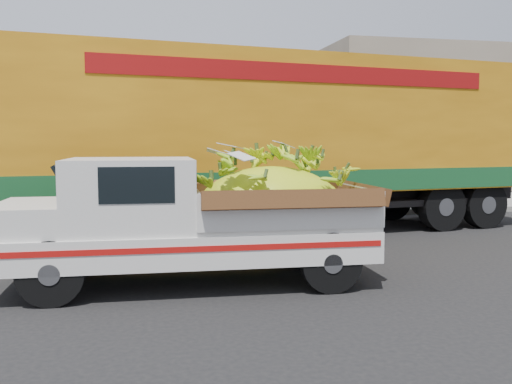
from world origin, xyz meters
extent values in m
plane|color=black|center=(0.00, 0.00, 0.00)|extent=(100.00, 100.00, 0.00)
cube|color=gray|center=(0.00, 6.35, 0.07)|extent=(60.00, 0.25, 0.15)
cube|color=gray|center=(0.00, 8.45, 0.07)|extent=(60.00, 4.00, 0.14)
cube|color=gray|center=(14.00, 15.35, 3.00)|extent=(14.00, 6.00, 6.00)
cylinder|color=black|center=(-2.00, -0.99, 0.41)|extent=(0.82, 0.26, 0.82)
cylinder|color=black|center=(-1.95, 0.58, 0.41)|extent=(0.82, 0.26, 0.82)
cylinder|color=black|center=(1.55, -1.10, 0.41)|extent=(0.82, 0.26, 0.82)
cylinder|color=black|center=(1.60, 0.47, 0.41)|extent=(0.82, 0.26, 0.82)
cube|color=silver|center=(-0.25, -0.26, 0.60)|extent=(5.11, 1.98, 0.42)
cube|color=#A50F0C|center=(-0.28, -1.17, 0.67)|extent=(4.96, 0.16, 0.08)
cube|color=silver|center=(-2.74, -0.18, 0.48)|extent=(0.16, 1.80, 0.15)
cube|color=silver|center=(-2.32, -0.19, 1.00)|extent=(0.97, 1.75, 0.39)
cube|color=silver|center=(-1.03, -0.23, 1.29)|extent=(1.72, 1.81, 0.97)
cube|color=black|center=(-0.95, -1.12, 1.47)|extent=(0.92, 0.04, 0.45)
cube|color=silver|center=(1.04, -0.29, 1.08)|extent=(2.53, 1.91, 0.55)
ellipsoid|color=yellow|center=(0.93, -0.29, 0.97)|extent=(2.28, 1.53, 1.38)
cylinder|color=black|center=(6.99, 3.62, 0.55)|extent=(1.14, 0.48, 1.10)
cylinder|color=black|center=(6.69, 5.60, 0.55)|extent=(1.14, 0.48, 1.10)
cylinder|color=black|center=(5.81, 3.44, 0.55)|extent=(1.14, 0.48, 1.10)
cylinder|color=black|center=(5.51, 5.42, 0.55)|extent=(1.14, 0.48, 1.10)
cylinder|color=black|center=(-2.10, 2.24, 0.55)|extent=(1.14, 0.48, 1.10)
cylinder|color=black|center=(-2.40, 4.22, 0.55)|extent=(1.14, 0.48, 1.10)
cube|color=black|center=(2.20, 3.90, 0.78)|extent=(12.01, 2.78, 0.36)
cube|color=orange|center=(2.20, 3.90, 2.38)|extent=(12.00, 4.23, 2.84)
cube|color=#164F25|center=(2.20, 3.90, 1.21)|extent=(12.06, 4.26, 0.45)
cube|color=maroon|center=(2.38, 2.66, 3.35)|extent=(8.31, 1.28, 0.35)
camera|label=1|loc=(-0.98, -8.18, 2.00)|focal=40.00mm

